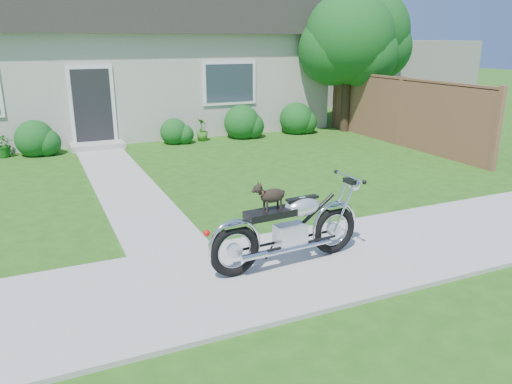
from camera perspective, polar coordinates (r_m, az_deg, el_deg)
ground at (r=6.72m, az=5.39°, el=-8.19°), size 80.00×80.00×0.00m
sidewalk at (r=6.71m, az=5.40°, el=-8.03°), size 24.00×2.20×0.04m
walkway at (r=10.75m, az=-15.11°, el=1.15°), size 1.20×8.00×0.03m
house at (r=17.53m, az=-14.73°, el=14.26°), size 12.60×7.03×4.50m
fence at (r=14.57m, az=16.11°, el=8.86°), size 0.12×6.62×1.90m
tree_near at (r=16.29m, az=11.06°, el=16.39°), size 2.82×2.79×4.28m
tree_far at (r=18.23m, az=12.81°, el=16.95°), size 2.99×2.99×4.59m
shrub_row at (r=14.33m, az=-11.17°, el=6.99°), size 11.00×1.07×1.07m
potted_plant_left at (r=14.05m, az=-27.05°, el=4.85°), size 0.78×0.79×0.66m
potted_plant_right at (r=14.74m, az=-6.18°, el=7.12°), size 0.44×0.44×0.67m
motorcycle_with_dog at (r=6.44m, az=3.93°, el=-4.02°), size 2.22×0.60×1.14m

